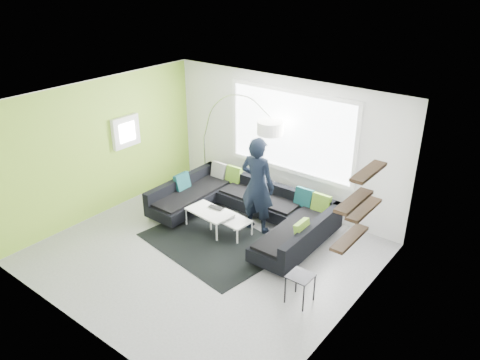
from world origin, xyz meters
name	(u,v)px	position (x,y,z in m)	size (l,w,h in m)	color
ground	(205,253)	(0.00, 0.00, 0.00)	(5.50, 5.50, 0.00)	slate
room_shell	(211,159)	(0.04, 0.21, 1.81)	(5.54, 5.04, 2.82)	white
sectional_sofa	(241,212)	(-0.08, 1.18, 0.32)	(3.41, 2.12, 0.73)	black
rug	(214,242)	(-0.12, 0.38, 0.01)	(2.50, 1.82, 0.01)	black
coffee_table	(220,222)	(-0.29, 0.78, 0.19)	(1.19, 0.69, 0.39)	white
arc_lamp	(204,137)	(-1.93, 2.18, 1.20)	(2.25, 0.85, 2.40)	silver
side_table	(300,289)	(2.05, -0.09, 0.25)	(0.36, 0.36, 0.50)	black
person	(257,185)	(0.24, 1.27, 0.97)	(0.74, 0.52, 1.93)	black
laptop	(214,209)	(-0.49, 0.84, 0.40)	(0.33, 0.22, 0.03)	black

